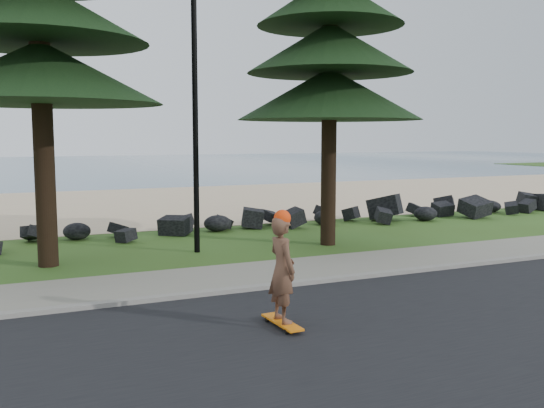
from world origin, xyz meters
name	(u,v)px	position (x,y,z in m)	size (l,w,h in m)	color
ground	(244,280)	(0.00, 0.00, 0.00)	(160.00, 160.00, 0.00)	#36531A
road	(367,351)	(0.00, -4.50, 0.01)	(160.00, 7.00, 0.02)	black
kerb	(262,287)	(0.00, -0.90, 0.05)	(160.00, 0.20, 0.10)	gray
sidewalk	(241,276)	(0.00, 0.20, 0.04)	(160.00, 2.00, 0.08)	gray
beach_sand	(117,205)	(0.00, 14.50, 0.01)	(160.00, 15.00, 0.01)	beige
ocean	(51,166)	(0.00, 51.00, 0.00)	(160.00, 58.00, 0.01)	#40627B
seawall_boulders	(172,237)	(0.00, 5.60, 0.00)	(60.00, 2.40, 1.10)	black
lamp_post	(195,84)	(0.00, 3.20, 4.13)	(0.25, 0.14, 8.14)	black
skateboarder	(282,270)	(-0.61, -3.12, 0.90)	(0.41, 0.97, 1.78)	orange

